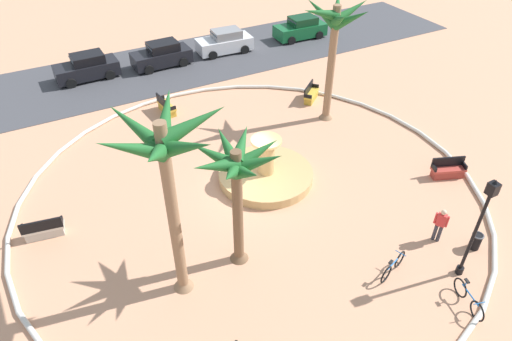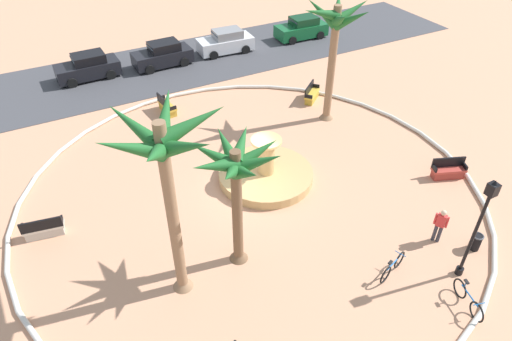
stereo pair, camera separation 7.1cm
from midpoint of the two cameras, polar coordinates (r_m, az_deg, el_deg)
ground_plane at (r=20.97m, az=-0.45°, el=-2.64°), size 80.00×80.00×0.00m
plaza_curb at (r=20.90m, az=-0.45°, el=-2.43°), size 20.87×20.87×0.20m
street_asphalt at (r=32.89m, az=-12.85°, el=12.27°), size 48.00×8.00×0.03m
fountain at (r=21.50m, az=1.33°, el=-0.39°), size 4.45×4.45×2.25m
palm_tree_near_fountain at (r=13.51m, az=-11.17°, el=0.94°), size 3.99×3.82×7.25m
palm_tree_by_curb at (r=15.21m, az=-2.36°, el=-0.24°), size 3.32×3.24×5.34m
palm_tree_mid_plaza at (r=24.49m, az=10.00°, el=16.67°), size 3.87×3.57×6.67m
bench_east at (r=23.45m, az=22.97°, el=-0.08°), size 1.67×1.05×1.00m
bench_west at (r=27.22m, az=-11.00°, el=7.79°), size 0.67×1.65×1.00m
bench_north at (r=20.53m, az=-24.90°, el=-6.70°), size 1.66×0.77×1.00m
bench_southwest at (r=28.25m, az=7.04°, el=9.37°), size 1.55×1.40×1.00m
lamppost at (r=17.42m, az=26.20°, el=-5.90°), size 0.32×0.32×4.47m
trash_bin at (r=20.10m, az=25.89°, el=-8.00°), size 0.46×0.46×0.73m
bicycle_red_frame at (r=17.94m, az=25.10°, el=-14.38°), size 0.59×1.67×0.94m
bicycle_by_lamppost at (r=18.00m, az=16.82°, el=-11.46°), size 1.65×0.66×0.94m
person_cyclist_helmet at (r=19.48m, az=22.13°, el=-6.24°), size 0.35×0.47×1.62m
parked_car_leftmost at (r=32.44m, az=-20.22°, el=12.02°), size 4.04×1.99×1.67m
parked_car_second at (r=32.97m, az=-11.53°, el=13.97°), size 4.04×2.00×1.67m
parked_car_third at (r=34.57m, az=-3.75°, el=15.73°), size 4.09×2.10×1.67m
parked_car_rightmost at (r=37.26m, az=5.79°, el=17.26°), size 4.06×2.03×1.67m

